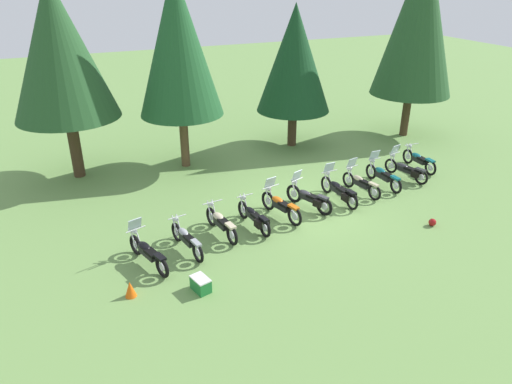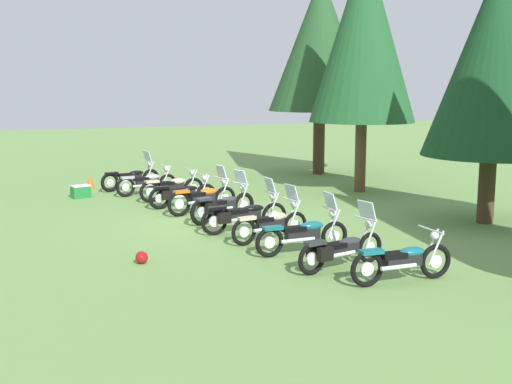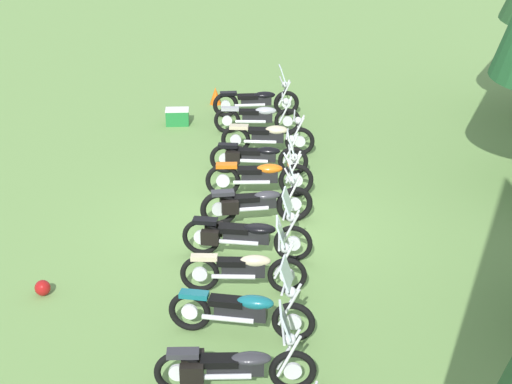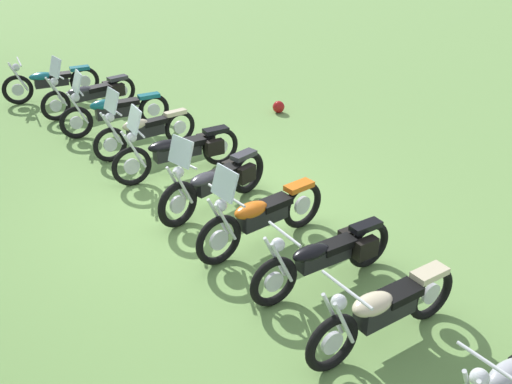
{
  "view_description": "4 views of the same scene",
  "coord_description": "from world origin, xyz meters",
  "px_view_note": "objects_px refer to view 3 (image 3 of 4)",
  "views": [
    {
      "loc": [
        -8.16,
        -14.02,
        8.34
      ],
      "look_at": [
        -1.89,
        0.73,
        0.7
      ],
      "focal_mm": 33.48,
      "sensor_mm": 36.0,
      "label": 1
    },
    {
      "loc": [
        16.42,
        -5.28,
        3.71
      ],
      "look_at": [
        0.42,
        0.77,
        0.85
      ],
      "focal_mm": 45.28,
      "sensor_mm": 36.0,
      "label": 2
    },
    {
      "loc": [
        14.32,
        3.17,
        7.23
      ],
      "look_at": [
        0.51,
        0.1,
        0.93
      ],
      "focal_mm": 58.84,
      "sensor_mm": 36.0,
      "label": 3
    },
    {
      "loc": [
        -7.85,
        2.97,
        4.7
      ],
      "look_at": [
        -1.47,
        -0.06,
        0.95
      ],
      "focal_mm": 42.29,
      "sensor_mm": 36.0,
      "label": 4
    }
  ],
  "objects_px": {
    "motorcycle_3": "(257,156)",
    "motorcycle_2": "(268,136)",
    "motorcycle_4": "(261,175)",
    "motorcycle_0": "(257,100)",
    "motorcycle_9": "(233,365)",
    "motorcycle_8": "(243,310)",
    "motorcycle_5": "(256,202)",
    "dropped_helmet": "(43,288)",
    "picnic_cooler": "(177,117)",
    "traffic_cone": "(215,96)",
    "motorcycle_6": "(245,234)",
    "motorcycle_7": "(246,268)",
    "motorcycle_1": "(258,117)"
  },
  "relations": [
    {
      "from": "motorcycle_6",
      "to": "traffic_cone",
      "type": "xyz_separation_m",
      "value": [
        -8.51,
        -2.84,
        -0.23
      ]
    },
    {
      "from": "picnic_cooler",
      "to": "motorcycle_9",
      "type": "bearing_deg",
      "value": 21.33
    },
    {
      "from": "motorcycle_0",
      "to": "motorcycle_9",
      "type": "distance_m",
      "value": 11.75
    },
    {
      "from": "motorcycle_0",
      "to": "motorcycle_8",
      "type": "distance_m",
      "value": 10.38
    },
    {
      "from": "motorcycle_2",
      "to": "traffic_cone",
      "type": "bearing_deg",
      "value": 114.31
    },
    {
      "from": "motorcycle_6",
      "to": "motorcycle_8",
      "type": "distance_m",
      "value": 2.51
    },
    {
      "from": "motorcycle_1",
      "to": "motorcycle_8",
      "type": "height_order",
      "value": "motorcycle_8"
    },
    {
      "from": "motorcycle_5",
      "to": "motorcycle_3",
      "type": "bearing_deg",
      "value": 80.65
    },
    {
      "from": "motorcycle_5",
      "to": "picnic_cooler",
      "type": "bearing_deg",
      "value": 100.3
    },
    {
      "from": "motorcycle_4",
      "to": "motorcycle_9",
      "type": "xyz_separation_m",
      "value": [
        6.48,
        1.01,
        -0.04
      ]
    },
    {
      "from": "motorcycle_1",
      "to": "motorcycle_6",
      "type": "bearing_deg",
      "value": -90.58
    },
    {
      "from": "motorcycle_0",
      "to": "motorcycle_4",
      "type": "xyz_separation_m",
      "value": [
        5.06,
        1.2,
        0.03
      ]
    },
    {
      "from": "motorcycle_6",
      "to": "motorcycle_9",
      "type": "xyz_separation_m",
      "value": [
        3.81,
        0.72,
        -0.03
      ]
    },
    {
      "from": "motorcycle_1",
      "to": "motorcycle_6",
      "type": "xyz_separation_m",
      "value": [
        6.43,
        1.18,
        0.03
      ]
    },
    {
      "from": "motorcycle_1",
      "to": "motorcycle_6",
      "type": "distance_m",
      "value": 6.54
    },
    {
      "from": "motorcycle_9",
      "to": "traffic_cone",
      "type": "bearing_deg",
      "value": 92.27
    },
    {
      "from": "motorcycle_6",
      "to": "motorcycle_7",
      "type": "bearing_deg",
      "value": -80.46
    },
    {
      "from": "motorcycle_3",
      "to": "dropped_helmet",
      "type": "height_order",
      "value": "motorcycle_3"
    },
    {
      "from": "motorcycle_5",
      "to": "motorcycle_8",
      "type": "xyz_separation_m",
      "value": [
        3.84,
        0.67,
        0.0
      ]
    },
    {
      "from": "motorcycle_2",
      "to": "motorcycle_7",
      "type": "bearing_deg",
      "value": -90.06
    },
    {
      "from": "motorcycle_0",
      "to": "motorcycle_6",
      "type": "distance_m",
      "value": 7.87
    },
    {
      "from": "motorcycle_3",
      "to": "motorcycle_2",
      "type": "bearing_deg",
      "value": 82.16
    },
    {
      "from": "motorcycle_3",
      "to": "motorcycle_5",
      "type": "bearing_deg",
      "value": -85.24
    },
    {
      "from": "motorcycle_2",
      "to": "motorcycle_8",
      "type": "relative_size",
      "value": 0.96
    },
    {
      "from": "traffic_cone",
      "to": "motorcycle_9",
      "type": "bearing_deg",
      "value": 16.14
    },
    {
      "from": "motorcycle_8",
      "to": "picnic_cooler",
      "type": "distance_m",
      "value": 9.89
    },
    {
      "from": "motorcycle_9",
      "to": "motorcycle_3",
      "type": "bearing_deg",
      "value": 86.24
    },
    {
      "from": "motorcycle_6",
      "to": "motorcycle_1",
      "type": "bearing_deg",
      "value": 96.11
    },
    {
      "from": "motorcycle_5",
      "to": "dropped_helmet",
      "type": "bearing_deg",
      "value": -151.59
    },
    {
      "from": "motorcycle_9",
      "to": "traffic_cone",
      "type": "xyz_separation_m",
      "value": [
        -12.32,
        -3.57,
        -0.2
      ]
    },
    {
      "from": "motorcycle_3",
      "to": "traffic_cone",
      "type": "xyz_separation_m",
      "value": [
        -4.66,
        -2.2,
        -0.18
      ]
    },
    {
      "from": "motorcycle_2",
      "to": "motorcycle_7",
      "type": "height_order",
      "value": "motorcycle_7"
    },
    {
      "from": "traffic_cone",
      "to": "dropped_helmet",
      "type": "distance_m",
      "value": 10.51
    },
    {
      "from": "motorcycle_5",
      "to": "motorcycle_6",
      "type": "distance_m",
      "value": 1.4
    },
    {
      "from": "motorcycle_0",
      "to": "motorcycle_3",
      "type": "relative_size",
      "value": 1.01
    },
    {
      "from": "motorcycle_2",
      "to": "motorcycle_8",
      "type": "distance_m",
      "value": 7.61
    },
    {
      "from": "motorcycle_9",
      "to": "motorcycle_4",
      "type": "bearing_deg",
      "value": 84.99
    },
    {
      "from": "motorcycle_0",
      "to": "picnic_cooler",
      "type": "bearing_deg",
      "value": -167.45
    },
    {
      "from": "motorcycle_2",
      "to": "motorcycle_4",
      "type": "height_order",
      "value": "motorcycle_4"
    },
    {
      "from": "motorcycle_0",
      "to": "motorcycle_5",
      "type": "bearing_deg",
      "value": -95.63
    },
    {
      "from": "motorcycle_5",
      "to": "motorcycle_6",
      "type": "height_order",
      "value": "motorcycle_5"
    },
    {
      "from": "motorcycle_7",
      "to": "motorcycle_9",
      "type": "xyz_separation_m",
      "value": [
        2.64,
        0.43,
        -0.01
      ]
    },
    {
      "from": "motorcycle_0",
      "to": "motorcycle_5",
      "type": "distance_m",
      "value": 6.49
    },
    {
      "from": "motorcycle_4",
      "to": "motorcycle_8",
      "type": "xyz_separation_m",
      "value": [
        5.12,
        0.84,
        -0.02
      ]
    },
    {
      "from": "motorcycle_2",
      "to": "dropped_helmet",
      "type": "bearing_deg",
      "value": -116.82
    },
    {
      "from": "motorcycle_3",
      "to": "motorcycle_4",
      "type": "relative_size",
      "value": 0.99
    },
    {
      "from": "motorcycle_0",
      "to": "motorcycle_8",
      "type": "bearing_deg",
      "value": -96.49
    },
    {
      "from": "motorcycle_0",
      "to": "motorcycle_8",
      "type": "height_order",
      "value": "motorcycle_0"
    },
    {
      "from": "motorcycle_4",
      "to": "motorcycle_0",
      "type": "bearing_deg",
      "value": 89.73
    },
    {
      "from": "motorcycle_9",
      "to": "dropped_helmet",
      "type": "distance_m",
      "value": 4.14
    }
  ]
}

